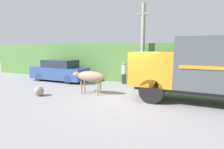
{
  "coord_description": "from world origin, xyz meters",
  "views": [
    {
      "loc": [
        2.65,
        -8.37,
        2.58
      ],
      "look_at": [
        -1.22,
        0.33,
        1.14
      ],
      "focal_mm": 28.0,
      "sensor_mm": 36.0,
      "label": 1
    }
  ],
  "objects": [
    {
      "name": "ground_plane",
      "position": [
        0.0,
        0.0,
        0.0
      ],
      "size": [
        60.0,
        60.0,
        0.0
      ],
      "primitive_type": "plane",
      "color": "gray"
    },
    {
      "name": "parked_suv",
      "position": [
        -6.71,
        2.44,
        0.81
      ],
      "size": [
        4.63,
        1.7,
        1.68
      ],
      "rotation": [
        0.0,
        0.0,
        -0.05
      ],
      "color": "#334C8C",
      "rests_on": "ground_plane"
    },
    {
      "name": "pedestrian_on_hill",
      "position": [
        -1.64,
        3.46,
        0.85
      ],
      "size": [
        0.44,
        0.44,
        1.57
      ],
      "rotation": [
        0.0,
        0.0,
        3.44
      ],
      "color": "#38332D",
      "rests_on": "ground_plane"
    },
    {
      "name": "hillside_embankment",
      "position": [
        0.0,
        6.86,
        1.47
      ],
      "size": [
        32.0,
        5.91,
        2.93
      ],
      "color": "#568442",
      "rests_on": "ground_plane"
    },
    {
      "name": "roadside_rock",
      "position": [
        -4.77,
        -1.51,
        0.26
      ],
      "size": [
        0.51,
        0.51,
        0.51
      ],
      "color": "gray",
      "rests_on": "ground_plane"
    },
    {
      "name": "utility_pole",
      "position": [
        -0.33,
        3.51,
        2.85
      ],
      "size": [
        0.9,
        0.26,
        5.51
      ],
      "color": "gray",
      "rests_on": "ground_plane"
    },
    {
      "name": "brown_cow",
      "position": [
        -2.45,
        0.02,
        0.98
      ],
      "size": [
        2.04,
        0.61,
        1.3
      ],
      "rotation": [
        0.0,
        0.0,
        -0.13
      ],
      "color": "#9E7F60",
      "rests_on": "ground_plane"
    },
    {
      "name": "cargo_truck",
      "position": [
        3.6,
        0.62,
        1.73
      ],
      "size": [
        6.9,
        2.28,
        3.08
      ],
      "rotation": [
        0.0,
        0.0,
        0.01
      ],
      "color": "#2D2D2D",
      "rests_on": "ground_plane"
    }
  ]
}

